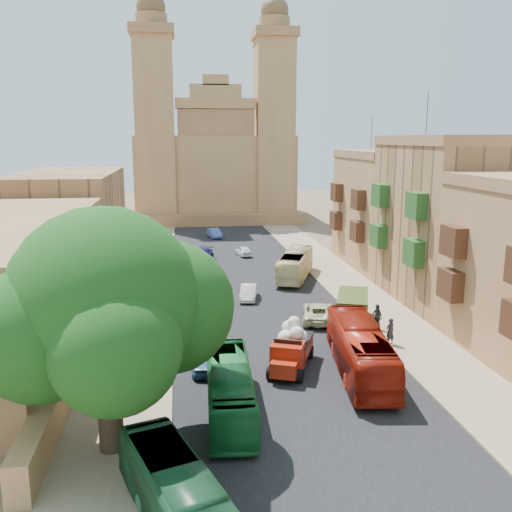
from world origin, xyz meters
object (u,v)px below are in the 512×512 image
object	(u,v)px
car_white_a	(248,292)
car_cream	(318,312)
street_tree_b	(131,268)
bus_green_north	(230,389)
pedestrian_a	(390,331)
car_dkblue	(202,256)
street_tree_a	(116,328)
church	(214,163)
car_white_b	(244,251)
bus_cream_east	(295,265)
ficus_tree	(107,310)
car_blue_a	(204,357)
red_truck	(291,347)
street_tree_c	(141,246)
car_blue_b	(215,233)
pedestrian_c	(377,317)
bus_red_east	(360,350)
olive_pickup	(352,308)
street_tree_d	(147,231)
bus_green_south	(181,502)

from	to	relation	value
car_white_a	car_cream	xyz separation A→B (m)	(4.50, -6.59, 0.07)
street_tree_b	bus_green_north	world-z (taller)	street_tree_b
street_tree_b	pedestrian_a	bearing A→B (deg)	-27.55
car_dkblue	street_tree_a	bearing A→B (deg)	-85.57
church	car_white_b	world-z (taller)	church
street_tree_b	car_white_b	distance (m)	24.47
bus_cream_east	car_white_a	xyz separation A→B (m)	(-5.49, -6.87, -0.75)
ficus_tree	car_blue_a	xyz separation A→B (m)	(4.40, 8.50, -5.71)
red_truck	car_dkblue	world-z (taller)	red_truck
street_tree_a	red_truck	xyz separation A→B (m)	(10.18, -0.15, -1.61)
church	car_blue_a	size ratio (longest dim) A/B	8.65
bus_cream_east	car_white_a	world-z (taller)	bus_cream_east
church	ficus_tree	size ratio (longest dim) A/B	3.34
street_tree_c	car_blue_a	bearing A→B (deg)	-77.98
red_truck	pedestrian_a	distance (m)	7.93
church	car_blue_a	distance (m)	66.87
bus_green_north	car_blue_b	world-z (taller)	bus_green_north
ficus_tree	car_dkblue	distance (m)	39.74
pedestrian_c	car_white_b	bearing A→B (deg)	179.07
car_dkblue	car_white_b	size ratio (longest dim) A/B	1.38
ficus_tree	bus_green_north	distance (m)	7.91
street_tree_b	car_blue_b	bearing A→B (deg)	75.91
bus_cream_east	car_white_b	distance (m)	12.24
church	bus_red_east	distance (m)	68.70
olive_pickup	ficus_tree	bearing A→B (deg)	-134.84
car_blue_b	pedestrian_c	distance (m)	41.53
street_tree_d	car_dkblue	bearing A→B (deg)	-39.09
street_tree_b	car_cream	world-z (taller)	street_tree_b
bus_green_north	bus_green_south	bearing A→B (deg)	-103.53
street_tree_b	car_cream	bearing A→B (deg)	-14.26
car_cream	car_blue_b	xyz separation A→B (m)	(-5.33, 38.04, -0.05)
bus_red_east	car_blue_a	xyz separation A→B (m)	(-9.00, 2.01, -0.76)
car_white_b	car_blue_b	xyz separation A→B (m)	(-2.56, 12.97, 0.06)
car_dkblue	olive_pickup	bearing A→B (deg)	-50.05
car_blue_a	car_dkblue	world-z (taller)	car_blue_a
street_tree_b	bus_red_east	size ratio (longest dim) A/B	0.53
bus_green_south	bus_green_north	world-z (taller)	bus_green_north
bus_green_south	car_white_a	bearing A→B (deg)	58.97
olive_pickup	bus_green_south	size ratio (longest dim) A/B	0.61
bus_green_south	bus_green_north	distance (m)	9.06
bus_cream_east	church	bearing A→B (deg)	-63.29
bus_cream_east	car_blue_b	distance (m)	25.40
red_truck	pedestrian_c	bearing A→B (deg)	39.06
car_blue_a	pedestrian_c	size ratio (longest dim) A/B	2.20
red_truck	car_blue_a	size ratio (longest dim) A/B	1.29
church	pedestrian_c	distance (m)	61.74
red_truck	bus_green_north	distance (m)	6.67
car_blue_b	street_tree_a	bearing A→B (deg)	-110.66
pedestrian_a	car_cream	bearing A→B (deg)	-78.20
car_blue_a	pedestrian_c	xyz separation A→B (m)	(12.70, 5.44, 0.24)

